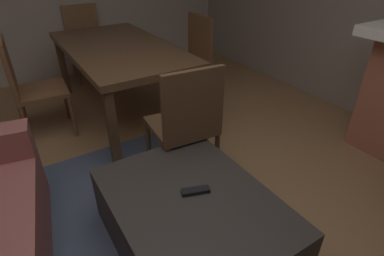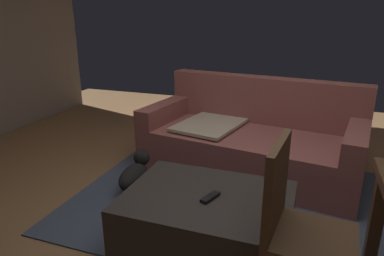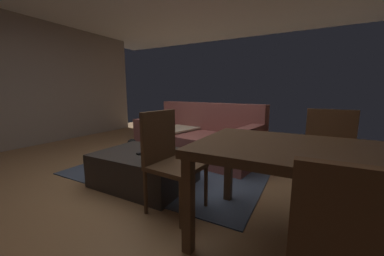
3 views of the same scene
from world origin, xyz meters
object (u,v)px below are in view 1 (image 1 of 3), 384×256
Objects in this scene: tv_remote at (195,191)px; dining_chair_east at (85,38)px; dining_table at (119,53)px; dining_chair_north at (28,84)px; dining_chair_south at (192,53)px; ottoman_coffee_table at (192,223)px; dining_chair_west at (186,120)px.

dining_chair_east is at bearing 13.86° from tv_remote.
dining_table is 1.98× the size of dining_chair_north.
dining_chair_south is 1.00× the size of dining_chair_north.
ottoman_coffee_table is 1.18× the size of dining_chair_north.
dining_chair_east is (3.16, -0.28, 0.12)m from tv_remote.
dining_chair_west is at bearing -7.53° from tv_remote.
dining_chair_north reaches higher than dining_table.
dining_chair_north is 1.00× the size of dining_chair_east.
dining_chair_east is (1.31, -0.01, -0.14)m from dining_table.
dining_chair_north reaches higher than tv_remote.
dining_chair_north is at bearing 146.27° from dining_chair_east.
dining_table is 0.88m from dining_chair_south.
ottoman_coffee_table is 1.18× the size of dining_chair_south.
ottoman_coffee_table is 1.99m from dining_chair_north.
ottoman_coffee_table is at bearing -163.72° from dining_chair_north.
dining_table is at bearing -0.36° from dining_chair_west.
ottoman_coffee_table is at bearing 147.85° from dining_chair_south.
ottoman_coffee_table is 3.23m from dining_chair_east.
dining_chair_south is 1.57m from dining_chair_east.
dining_chair_east is at bearing -33.73° from dining_chair_north.
ottoman_coffee_table is at bearing 151.50° from dining_chair_west.
dining_chair_south is at bearing -90.16° from dining_chair_north.
tv_remote reaches higher than ottoman_coffee_table.
dining_chair_west reaches higher than dining_table.
dining_chair_north is at bearing 16.28° from ottoman_coffee_table.
tv_remote is 0.17× the size of dining_chair_east.
dining_table is at bearing 90.08° from dining_chair_south.
tv_remote is 0.17× the size of dining_chair_west.
dining_chair_west is 1.57m from dining_chair_north.
dining_chair_north is (1.89, 0.55, 0.33)m from ottoman_coffee_table.
dining_table is 0.88m from dining_chair_north.
dining_chair_east is (3.19, -0.32, 0.33)m from ottoman_coffee_table.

